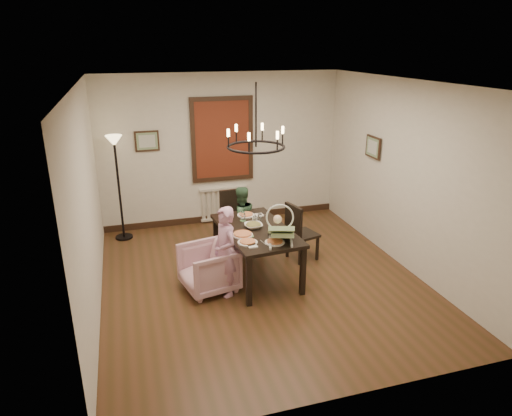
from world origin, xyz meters
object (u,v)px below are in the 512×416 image
chair_far (236,220)px  floor_lamp (119,190)px  chair_right (303,231)px  elderly_woman (225,259)px  armchair (208,268)px  seated_man (241,225)px  drinking_glass (255,221)px  baby_bouncer (281,229)px  dining_table (256,234)px

chair_far → floor_lamp: 2.10m
chair_right → elderly_woman: bearing=102.3°
floor_lamp → armchair: bearing=-63.2°
seated_man → chair_right: bearing=139.2°
elderly_woman → drinking_glass: (0.57, 0.53, 0.29)m
elderly_woman → baby_bouncer: baby_bouncer is taller
baby_bouncer → floor_lamp: floor_lamp is taller
chair_right → floor_lamp: size_ratio=0.53×
elderly_woman → seated_man: elderly_woman is taller
chair_right → floor_lamp: floor_lamp is taller
chair_far → baby_bouncer: bearing=-84.7°
chair_far → floor_lamp: bearing=149.0°
dining_table → baby_bouncer: baby_bouncer is taller
dining_table → floor_lamp: size_ratio=0.93×
chair_far → armchair: size_ratio=1.36×
baby_bouncer → seated_man: bearing=115.8°
armchair → elderly_woman: (0.20, -0.18, 0.20)m
seated_man → baby_bouncer: (0.20, -1.39, 0.46)m
baby_bouncer → floor_lamp: size_ratio=0.30×
dining_table → floor_lamp: (-1.86, 2.00, 0.23)m
dining_table → drinking_glass: bearing=74.3°
dining_table → elderly_woman: bearing=-150.2°
chair_right → seated_man: chair_right is taller
dining_table → baby_bouncer: bearing=-74.7°
seated_man → drinking_glass: seated_man is taller
elderly_woman → drinking_glass: bearing=117.8°
armchair → chair_right: bearing=96.1°
chair_far → baby_bouncer: size_ratio=1.80×
elderly_woman → baby_bouncer: (0.74, -0.14, 0.41)m
seated_man → drinking_glass: size_ratio=7.53×
chair_far → seated_man: chair_far is taller
armchair → drinking_glass: bearing=101.9°
chair_right → chair_far: bearing=37.8°
dining_table → armchair: dining_table is taller
drinking_glass → seated_man: bearing=92.6°
floor_lamp → seated_man: bearing=-31.4°
dining_table → chair_right: 0.96m
seated_man → armchair: bearing=45.4°
baby_bouncer → armchair: bearing=179.0°
elderly_woman → baby_bouncer: bearing=64.3°
chair_right → baby_bouncer: baby_bouncer is taller
drinking_glass → armchair: bearing=-155.7°
drinking_glass → floor_lamp: (-1.89, 1.85, 0.08)m
dining_table → chair_right: bearing=16.3°
seated_man → floor_lamp: bearing=-41.2°
chair_far → elderly_woman: bearing=-112.7°
chair_far → floor_lamp: (-1.82, 0.96, 0.41)m
chair_right → elderly_woman: size_ratio=0.90×
chair_far → seated_man: bearing=-81.1°
seated_man → drinking_glass: 0.80m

